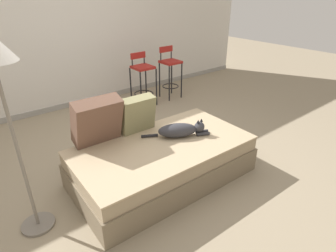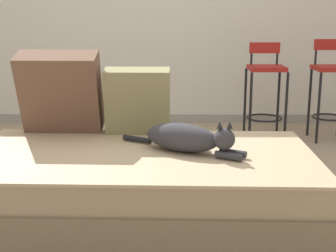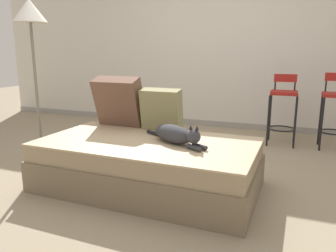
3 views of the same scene
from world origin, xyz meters
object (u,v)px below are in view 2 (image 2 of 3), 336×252
couch (140,189)px  cat (187,138)px  throw_pillow_corner (61,92)px  throw_pillow_middle (138,101)px  bar_stool_by_doorway (331,82)px  bar_stool_near_window (265,84)px

couch → cat: 0.38m
throw_pillow_corner → cat: 0.87m
throw_pillow_middle → cat: throw_pillow_middle is taller
couch → bar_stool_by_doorway: (1.63, 1.91, 0.32)m
throw_pillow_middle → cat: size_ratio=0.61×
throw_pillow_corner → bar_stool_by_doorway: bearing=34.9°
cat → throw_pillow_middle: bearing=125.9°
couch → bar_stool_by_doorway: bearing=49.5°
throw_pillow_corner → cat: size_ratio=0.76×
cat → bar_stool_near_window: 2.05m
couch → throw_pillow_corner: throw_pillow_corner is taller
bar_stool_by_doorway → throw_pillow_middle: bearing=-138.0°
couch → throw_pillow_middle: throw_pillow_middle is taller
throw_pillow_corner → cat: throw_pillow_corner is taller
couch → cat: bearing=3.0°
throw_pillow_corner → bar_stool_by_doorway: 2.60m
couch → throw_pillow_middle: 0.58m
throw_pillow_corner → throw_pillow_middle: bearing=-1.5°
throw_pillow_corner → cat: (0.75, -0.41, -0.18)m
bar_stool_by_doorway → couch: bearing=-130.5°
throw_pillow_middle → bar_stool_by_doorway: (1.67, 1.50, -0.09)m
cat → bar_stool_near_window: bearing=67.6°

